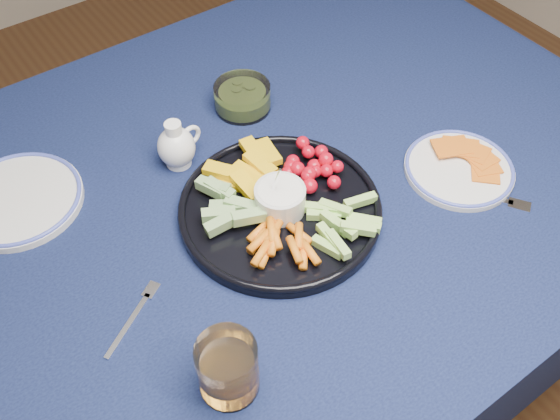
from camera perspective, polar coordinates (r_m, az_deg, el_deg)
dining_table at (r=1.17m, az=-5.24°, el=-2.08°), size 1.67×1.07×0.75m
crudite_platter at (r=1.06m, az=-0.12°, el=0.29°), size 0.35×0.35×0.11m
creamer_pitcher at (r=1.15m, az=-9.41°, el=5.77°), size 0.09×0.07×0.10m
pickle_bowl at (r=1.27m, az=-3.45°, el=10.17°), size 0.11×0.11×0.05m
cheese_plate at (r=1.19m, az=16.08°, el=3.76°), size 0.20×0.20×0.02m
juice_tumbler at (r=0.87m, az=-4.77°, el=-14.40°), size 0.08×0.08×0.10m
fork_left at (r=0.99m, az=-12.99°, el=-9.12°), size 0.13×0.09×0.00m
fork_right at (r=1.16m, az=18.37°, el=1.15°), size 0.12×0.16×0.00m
side_plate_extra at (r=1.18m, az=-22.85°, el=0.92°), size 0.22×0.22×0.02m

